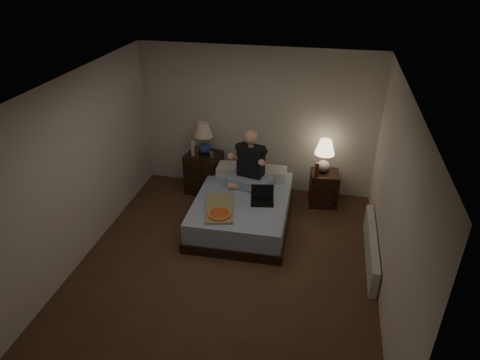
% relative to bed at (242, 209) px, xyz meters
% --- Properties ---
extents(floor, '(4.00, 4.50, 0.00)m').
position_rel_bed_xyz_m(floor, '(-0.00, -1.07, -0.23)').
color(floor, brown).
rests_on(floor, ground).
extents(ceiling, '(4.00, 4.50, 0.00)m').
position_rel_bed_xyz_m(ceiling, '(-0.00, -1.07, 2.27)').
color(ceiling, white).
rests_on(ceiling, ground).
extents(wall_back, '(4.00, 0.00, 2.50)m').
position_rel_bed_xyz_m(wall_back, '(-0.00, 1.18, 1.02)').
color(wall_back, silver).
rests_on(wall_back, ground).
extents(wall_front, '(4.00, 0.00, 2.50)m').
position_rel_bed_xyz_m(wall_front, '(-0.00, -3.32, 1.02)').
color(wall_front, silver).
rests_on(wall_front, ground).
extents(wall_left, '(0.00, 4.50, 2.50)m').
position_rel_bed_xyz_m(wall_left, '(-2.00, -1.07, 1.02)').
color(wall_left, silver).
rests_on(wall_left, ground).
extents(wall_right, '(0.00, 4.50, 2.50)m').
position_rel_bed_xyz_m(wall_right, '(2.00, -1.07, 1.02)').
color(wall_right, silver).
rests_on(wall_right, ground).
extents(bed, '(1.43, 1.89, 0.47)m').
position_rel_bed_xyz_m(bed, '(0.00, 0.00, 0.00)').
color(bed, '#5171A3').
rests_on(bed, floor).
extents(nightstand_left, '(0.62, 0.57, 0.73)m').
position_rel_bed_xyz_m(nightstand_left, '(-0.86, 0.83, 0.13)').
color(nightstand_left, black).
rests_on(nightstand_left, floor).
extents(nightstand_right, '(0.50, 0.46, 0.59)m').
position_rel_bed_xyz_m(nightstand_right, '(1.22, 0.82, 0.06)').
color(nightstand_right, black).
rests_on(nightstand_right, floor).
extents(lamp_left, '(0.41, 0.41, 0.56)m').
position_rel_bed_xyz_m(lamp_left, '(-0.85, 0.85, 0.77)').
color(lamp_left, navy).
rests_on(lamp_left, nightstand_left).
extents(lamp_right, '(0.41, 0.41, 0.56)m').
position_rel_bed_xyz_m(lamp_right, '(1.17, 0.87, 0.63)').
color(lamp_right, '#989A91').
rests_on(lamp_right, nightstand_right).
extents(water_bottle, '(0.07, 0.07, 0.25)m').
position_rel_bed_xyz_m(water_bottle, '(-1.00, 0.73, 0.62)').
color(water_bottle, white).
rests_on(water_bottle, nightstand_left).
extents(soda_can, '(0.07, 0.07, 0.10)m').
position_rel_bed_xyz_m(soda_can, '(-0.68, 0.72, 0.54)').
color(soda_can, '#ABACA7').
rests_on(soda_can, nightstand_left).
extents(beer_bottle_left, '(0.06, 0.06, 0.23)m').
position_rel_bed_xyz_m(beer_bottle_left, '(-0.91, 0.63, 0.61)').
color(beer_bottle_left, '#56230C').
rests_on(beer_bottle_left, nightstand_left).
extents(beer_bottle_right, '(0.06, 0.06, 0.23)m').
position_rel_bed_xyz_m(beer_bottle_right, '(1.07, 0.70, 0.47)').
color(beer_bottle_right, '#4E200B').
rests_on(beer_bottle_right, nightstand_right).
extents(person, '(0.76, 0.65, 0.93)m').
position_rel_bed_xyz_m(person, '(0.04, 0.37, 0.70)').
color(person, black).
rests_on(person, bed).
extents(laptop, '(0.38, 0.33, 0.24)m').
position_rel_bed_xyz_m(laptop, '(0.33, -0.12, 0.35)').
color(laptop, black).
rests_on(laptop, bed).
extents(pizza_box, '(0.57, 0.83, 0.08)m').
position_rel_bed_xyz_m(pizza_box, '(-0.21, -0.61, 0.27)').
color(pizza_box, tan).
rests_on(pizza_box, bed).
extents(radiator, '(0.10, 1.60, 0.40)m').
position_rel_bed_xyz_m(radiator, '(1.93, -0.52, -0.03)').
color(radiator, silver).
rests_on(radiator, floor).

